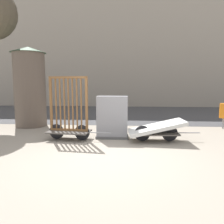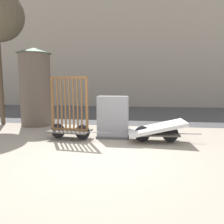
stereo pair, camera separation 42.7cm
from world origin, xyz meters
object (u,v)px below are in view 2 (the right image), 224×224
(utility_cabinet, at_px, (113,118))
(advertising_column, at_px, (35,86))
(bike_cart_with_mattress, at_px, (157,129))
(bike_cart_with_bedframe, at_px, (70,118))

(utility_cabinet, relative_size, advertising_column, 0.42)
(utility_cabinet, height_order, advertising_column, advertising_column)
(bike_cart_with_mattress, relative_size, utility_cabinet, 1.62)
(bike_cart_with_bedframe, xyz_separation_m, bike_cart_with_mattress, (2.75, 0.00, -0.28))
(bike_cart_with_mattress, height_order, advertising_column, advertising_column)
(bike_cart_with_bedframe, bearing_deg, bike_cart_with_mattress, 6.06)
(advertising_column, bearing_deg, bike_cart_with_mattress, -23.36)
(bike_cart_with_bedframe, xyz_separation_m, advertising_column, (-2.23, 2.15, 1.00))
(utility_cabinet, bearing_deg, advertising_column, 153.02)
(bike_cart_with_bedframe, height_order, advertising_column, advertising_column)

